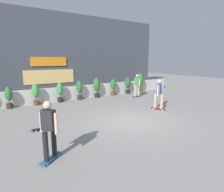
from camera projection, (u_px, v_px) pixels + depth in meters
The scene contains 15 objects.
ground_plane at pixel (130, 120), 8.77m from camera, with size 48.00×48.00×0.00m, color gray.
planter_wall at pixel (77, 92), 13.55m from camera, with size 18.00×0.40×0.90m, color beige.
building_backdrop at pixel (56, 54), 16.27m from camera, with size 20.00×2.08×6.50m.
potted_plant_1 at pixel (9, 97), 10.75m from camera, with size 0.39×0.39×1.25m.
potted_plant_2 at pixel (36, 93), 11.54m from camera, with size 0.44×0.44×1.34m.
potted_plant_3 at pixel (60, 91), 12.38m from camera, with size 0.42×0.42×1.31m.
potted_plant_4 at pixel (79, 89), 13.14m from camera, with size 0.43×0.43×1.33m.
potted_plant_5 at pixel (97, 86), 13.89m from camera, with size 0.49×0.49×1.45m.
potted_plant_6 at pixel (113, 86), 14.72m from camera, with size 0.41×0.41×1.28m.
potted_plant_7 at pixel (128, 84), 15.51m from camera, with size 0.45×0.45×1.37m.
potted_plant_8 at pixel (140, 81), 16.23m from camera, with size 0.57×0.57×1.61m.
skater_far_left at pixel (49, 128), 5.10m from camera, with size 0.76×0.64×1.70m.
skater_by_wall_left at pixel (159, 93), 10.45m from camera, with size 0.55×0.80×1.70m.
skater_far_right at pixel (137, 84), 14.02m from camera, with size 0.81×0.56×1.70m.
skateboard_near_camera at pixel (42, 128), 7.55m from camera, with size 0.81×0.24×0.08m.
Camera 1 is at (-5.42, -6.47, 2.76)m, focal length 30.40 mm.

